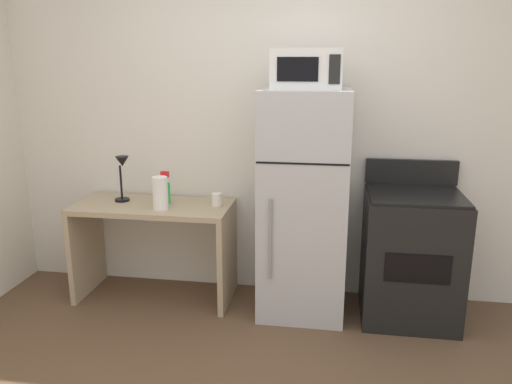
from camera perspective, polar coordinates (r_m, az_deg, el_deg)
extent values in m
cube|color=silver|center=(3.83, 3.04, 7.32)|extent=(5.00, 0.10, 2.60)
cube|color=tan|center=(3.84, -11.71, -1.65)|extent=(1.18, 0.54, 0.04)
cube|color=tan|center=(4.19, -18.81, -6.19)|extent=(0.04, 0.54, 0.71)
cube|color=tan|center=(3.81, -3.27, -7.49)|extent=(0.04, 0.54, 0.71)
cylinder|color=black|center=(3.97, -15.05, -0.87)|extent=(0.11, 0.11, 0.02)
cylinder|color=black|center=(3.94, -15.18, 1.08)|extent=(0.02, 0.02, 0.26)
cone|color=black|center=(3.88, -15.06, 3.41)|extent=(0.10, 0.10, 0.08)
cylinder|color=white|center=(3.71, -4.49, -0.87)|extent=(0.08, 0.08, 0.09)
cylinder|color=green|center=(3.82, -10.24, -0.11)|extent=(0.06, 0.06, 0.16)
cylinder|color=white|center=(3.79, -10.31, 1.38)|extent=(0.02, 0.02, 0.04)
cube|color=red|center=(3.78, -10.39, 2.01)|extent=(0.06, 0.03, 0.04)
cylinder|color=white|center=(3.66, -10.90, -0.13)|extent=(0.11, 0.11, 0.24)
cube|color=#B7B7BC|center=(3.56, 5.50, -1.43)|extent=(0.61, 0.60, 1.61)
cube|color=black|center=(3.18, 5.31, 3.23)|extent=(0.60, 0.00, 0.01)
cylinder|color=gray|center=(3.33, 1.73, -5.44)|extent=(0.02, 0.02, 0.56)
cube|color=silver|center=(3.40, 5.87, 13.83)|extent=(0.46, 0.34, 0.26)
cube|color=black|center=(3.23, 4.78, 13.81)|extent=(0.26, 0.01, 0.15)
cube|color=black|center=(3.22, 8.98, 13.69)|extent=(0.07, 0.01, 0.18)
cube|color=black|center=(3.71, 17.25, -7.18)|extent=(0.66, 0.60, 0.90)
cube|color=black|center=(3.57, 17.81, -0.31)|extent=(0.63, 0.58, 0.02)
cube|color=black|center=(3.82, 17.32, 2.22)|extent=(0.66, 0.04, 0.18)
cube|color=black|center=(3.42, 18.00, -8.35)|extent=(0.42, 0.01, 0.20)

